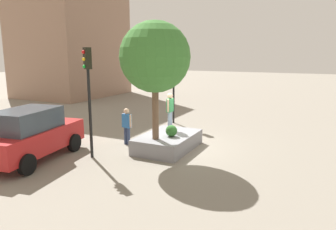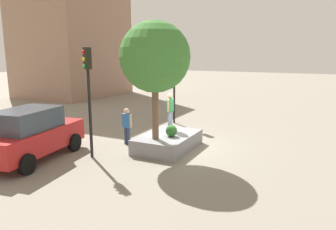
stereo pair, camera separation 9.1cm
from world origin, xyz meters
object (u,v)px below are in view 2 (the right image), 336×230
(sedan_parked, at_px, (31,134))
(bystander_watching, at_px, (127,124))
(skateboarder, at_px, (170,108))
(planter_ledge, at_px, (168,142))
(skateboard, at_px, (170,129))
(traffic_light_median, at_px, (88,84))
(traffic_light_corner, at_px, (174,74))
(plaza_tree, at_px, (155,57))

(sedan_parked, relative_size, bystander_watching, 2.75)
(bystander_watching, bearing_deg, skateboarder, -58.81)
(planter_ledge, relative_size, bystander_watching, 1.87)
(skateboard, bearing_deg, sedan_parked, 138.89)
(skateboarder, bearing_deg, bystander_watching, 121.19)
(planter_ledge, distance_m, skateboard, 1.00)
(skateboarder, height_order, traffic_light_median, traffic_light_median)
(traffic_light_corner, bearing_deg, plaza_tree, -162.24)
(skateboarder, bearing_deg, sedan_parked, 138.89)
(planter_ledge, height_order, bystander_watching, bystander_watching)
(skateboard, height_order, traffic_light_median, traffic_light_median)
(plaza_tree, height_order, skateboarder, plaza_tree)
(plaza_tree, bearing_deg, sedan_parked, 124.54)
(traffic_light_median, relative_size, bystander_watching, 2.58)
(traffic_light_corner, bearing_deg, skateboard, -157.29)
(planter_ledge, relative_size, skateboarder, 1.93)
(planter_ledge, xyz_separation_m, skateboarder, (0.86, 0.31, 1.39))
(planter_ledge, distance_m, sedan_parked, 5.79)
(planter_ledge, bearing_deg, skateboard, 19.79)
(traffic_light_corner, height_order, bystander_watching, traffic_light_corner)
(traffic_light_median, bearing_deg, plaza_tree, -54.63)
(skateboarder, bearing_deg, skateboard, -90.00)
(plaza_tree, xyz_separation_m, skateboarder, (1.74, 0.15, -2.40))
(traffic_light_median, bearing_deg, sedan_parked, 123.59)
(planter_ledge, distance_m, traffic_light_corner, 6.09)
(plaza_tree, xyz_separation_m, bystander_watching, (0.68, 1.91, -3.12))
(traffic_light_corner, distance_m, bystander_watching, 5.63)
(skateboard, distance_m, sedan_parked, 6.14)
(skateboard, relative_size, traffic_light_median, 0.18)
(planter_ledge, height_order, sedan_parked, sedan_parked)
(skateboard, bearing_deg, traffic_light_corner, 22.71)
(traffic_light_corner, xyz_separation_m, traffic_light_median, (-7.49, 0.31, 0.03))
(skateboard, height_order, skateboarder, skateboarder)
(skateboard, relative_size, skateboarder, 0.48)
(traffic_light_corner, bearing_deg, planter_ledge, -157.78)
(plaza_tree, relative_size, skateboarder, 2.90)
(planter_ledge, xyz_separation_m, sedan_parked, (-3.76, 4.34, 0.74))
(planter_ledge, xyz_separation_m, plaza_tree, (-0.88, 0.16, 3.79))
(planter_ledge, bearing_deg, traffic_light_median, 135.97)
(plaza_tree, xyz_separation_m, traffic_light_corner, (5.93, 1.90, -1.07))
(planter_ledge, height_order, plaza_tree, plaza_tree)
(planter_ledge, height_order, skateboard, skateboard)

